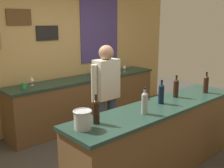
% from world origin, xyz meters
% --- Properties ---
extents(ground_plane, '(10.00, 10.00, 0.00)m').
position_xyz_m(ground_plane, '(0.00, 0.00, 0.00)').
color(ground_plane, '#423D38').
extents(back_wall, '(6.00, 0.09, 2.80)m').
position_xyz_m(back_wall, '(0.01, 2.03, 1.42)').
color(back_wall, tan).
rests_on(back_wall, ground_plane).
extents(bar_counter, '(2.69, 0.60, 0.92)m').
position_xyz_m(bar_counter, '(0.00, -0.40, 0.46)').
color(bar_counter, brown).
rests_on(bar_counter, ground_plane).
extents(side_counter, '(3.17, 0.56, 0.90)m').
position_xyz_m(side_counter, '(0.40, 1.65, 0.45)').
color(side_counter, brown).
rests_on(side_counter, ground_plane).
extents(bartender, '(0.52, 0.21, 1.62)m').
position_xyz_m(bartender, '(-0.17, 0.44, 0.94)').
color(bartender, '#384766').
rests_on(bartender, ground_plane).
extents(wine_bottle_a, '(0.07, 0.07, 0.31)m').
position_xyz_m(wine_bottle_a, '(-0.98, -0.33, 1.06)').
color(wine_bottle_a, black).
rests_on(wine_bottle_a, bar_counter).
extents(wine_bottle_b, '(0.07, 0.07, 0.31)m').
position_xyz_m(wine_bottle_b, '(-0.39, -0.47, 1.06)').
color(wine_bottle_b, '#999E99').
rests_on(wine_bottle_b, bar_counter).
extents(wine_bottle_c, '(0.07, 0.07, 0.31)m').
position_xyz_m(wine_bottle_c, '(0.06, -0.36, 1.06)').
color(wine_bottle_c, black).
rests_on(wine_bottle_c, bar_counter).
extents(wine_bottle_d, '(0.07, 0.07, 0.31)m').
position_xyz_m(wine_bottle_d, '(0.44, -0.31, 1.06)').
color(wine_bottle_d, black).
rests_on(wine_bottle_d, bar_counter).
extents(wine_bottle_e, '(0.07, 0.07, 0.31)m').
position_xyz_m(wine_bottle_e, '(0.96, -0.47, 1.06)').
color(wine_bottle_e, black).
rests_on(wine_bottle_e, bar_counter).
extents(ice_bucket, '(0.19, 0.19, 0.19)m').
position_xyz_m(ice_bucket, '(-1.16, -0.35, 1.02)').
color(ice_bucket, '#B7BABF').
rests_on(ice_bucket, bar_counter).
extents(wine_glass_a, '(0.07, 0.07, 0.16)m').
position_xyz_m(wine_glass_a, '(-0.67, 1.73, 1.01)').
color(wine_glass_a, silver).
rests_on(wine_glass_a, side_counter).
extents(wine_glass_b, '(0.07, 0.07, 0.16)m').
position_xyz_m(wine_glass_b, '(1.04, 1.71, 1.01)').
color(wine_glass_b, silver).
rests_on(wine_glass_b, side_counter).
extents(wine_glass_c, '(0.07, 0.07, 0.16)m').
position_xyz_m(wine_glass_c, '(1.30, 1.56, 1.01)').
color(wine_glass_c, silver).
rests_on(wine_glass_c, side_counter).
extents(coffee_mug, '(0.13, 0.08, 0.09)m').
position_xyz_m(coffee_mug, '(-0.87, 1.60, 0.95)').
color(coffee_mug, '#338C4C').
rests_on(coffee_mug, side_counter).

